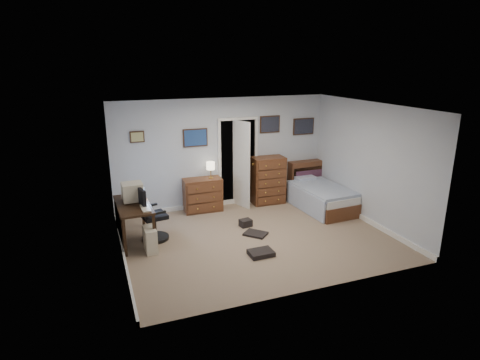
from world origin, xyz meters
name	(u,v)px	position (x,y,z in m)	size (l,w,h in m)	color
floor	(257,238)	(0.00, 0.00, -0.01)	(5.00, 4.00, 0.02)	gray
computer_desk	(129,213)	(-2.29, 0.69, 0.57)	(0.63, 1.30, 0.74)	#301E10
crt_monitor	(133,192)	(-2.18, 0.84, 0.92)	(0.39, 0.37, 0.35)	beige
keyboard	(145,208)	(-2.02, 0.34, 0.75)	(0.15, 0.39, 0.02)	beige
pc_tower	(150,240)	(-2.00, 0.14, 0.22)	(0.22, 0.42, 0.44)	beige
office_chair	(151,220)	(-1.90, 0.60, 0.41)	(0.59, 0.59, 1.05)	black
media_stack	(121,200)	(-2.32, 2.08, 0.36)	(0.15, 0.15, 0.73)	maroon
low_dresser	(203,195)	(-0.57, 1.77, 0.38)	(0.85, 0.42, 0.75)	brown
table_lamp	(211,166)	(-0.37, 1.77, 1.02)	(0.20, 0.20, 0.37)	gold
doorway	(234,160)	(0.35, 2.27, 1.00)	(0.96, 1.12, 2.05)	black
tall_dresser	(268,180)	(1.02, 1.75, 0.56)	(0.76, 0.45, 1.12)	brown
headboard_bookcase	(308,177)	(2.17, 1.86, 0.48)	(1.01, 0.29, 0.91)	brown
bed	(320,197)	(1.99, 0.98, 0.28)	(1.05, 1.83, 0.59)	brown
wall_posters	(247,130)	(0.57, 1.98, 1.75)	(4.38, 0.04, 0.60)	#331E11
floor_clutter	(255,239)	(-0.10, -0.15, 0.05)	(0.72, 1.57, 0.15)	black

